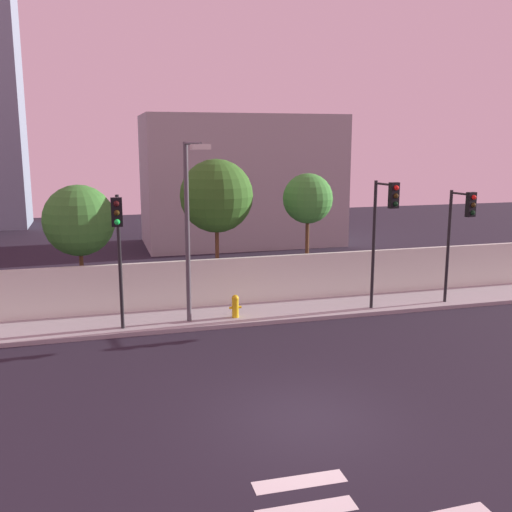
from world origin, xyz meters
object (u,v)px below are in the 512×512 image
Objects in this scene: roadside_tree_midright at (216,196)px; roadside_tree_rightmost at (308,199)px; traffic_light_center at (118,234)px; fire_hydrant at (235,305)px; street_lamp_curbside at (189,217)px; roadside_tree_midleft at (79,221)px; traffic_light_left at (461,223)px; traffic_light_right at (384,218)px.

roadside_tree_midright is 3.88m from roadside_tree_rightmost.
traffic_light_center is 4.94m from fire_hydrant.
street_lamp_curbside is 1.30× the size of roadside_tree_midleft.
roadside_tree_midright is (0.05, 3.31, 3.59)m from fire_hydrant.
roadside_tree_midleft is (-13.72, 4.07, 0.05)m from traffic_light_left.
street_lamp_curbside is 1.23× the size of roadside_tree_rightmost.
traffic_light_center is 0.89× the size of roadside_tree_rightmost.
traffic_light_center is 9.29m from traffic_light_right.
street_lamp_curbside is at bearing 175.83° from traffic_light_right.
roadside_tree_midright is (1.68, 3.58, 0.34)m from street_lamp_curbside.
roadside_tree_rightmost is at bearing -0.00° from roadside_tree_midleft.
traffic_light_left is at bearing -25.80° from roadside_tree_midright.
traffic_light_right is 5.82× the size of fire_hydrant.
roadside_tree_rightmost is at bearing 32.79° from street_lamp_curbside.
roadside_tree_rightmost is at bearing 108.71° from traffic_light_right.
traffic_light_right is 0.78× the size of street_lamp_curbside.
roadside_tree_midleft reaches higher than traffic_light_left.
street_lamp_curbside reaches higher than traffic_light_right.
traffic_light_center is at bearing -152.90° from roadside_tree_rightmost.
traffic_light_left is 5.31× the size of fire_hydrant.
traffic_light_left is 14.31m from roadside_tree_midleft.
traffic_light_right is 0.95× the size of roadside_tree_rightmost.
traffic_light_left is 6.14m from roadside_tree_rightmost.
traffic_light_center is 2.43m from street_lamp_curbside.
street_lamp_curbside is 7.51× the size of fire_hydrant.
fire_hydrant is at bearing 10.55° from traffic_light_center.
roadside_tree_midright is at bearing 45.08° from traffic_light_center.
roadside_tree_rightmost reaches higher than traffic_light_center.
roadside_tree_rightmost is (-1.38, 4.09, 0.33)m from traffic_light_right.
street_lamp_curbside is 5.10m from roadside_tree_midleft.
roadside_tree_midright reaches higher than roadside_tree_midleft.
traffic_light_right is (-3.17, -0.01, 0.29)m from traffic_light_left.
traffic_light_right is at bearing -179.78° from traffic_light_left.
street_lamp_curbside is 3.97m from roadside_tree_midright.
traffic_light_left is 0.92× the size of roadside_tree_midleft.
traffic_light_left is 8.95m from fire_hydrant.
fire_hydrant is (-8.48, 0.77, -2.75)m from traffic_light_left.
roadside_tree_midleft is 9.18m from roadside_tree_rightmost.
fire_hydrant is 0.15× the size of roadside_tree_midright.
roadside_tree_midright is at bearing -0.00° from roadside_tree_midleft.
traffic_light_right is at bearing -37.85° from roadside_tree_midright.
roadside_tree_midleft reaches higher than traffic_light_center.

